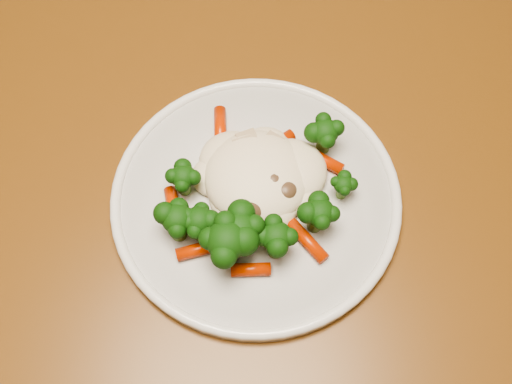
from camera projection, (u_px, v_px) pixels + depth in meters
The scene contains 3 objects.
dining_table at pixel (164, 214), 0.71m from camera, with size 1.44×1.14×0.75m.
plate at pixel (256, 199), 0.61m from camera, with size 0.27×0.27×0.01m, color white.
meal at pixel (252, 198), 0.58m from camera, with size 0.18×0.19×0.05m.
Camera 1 is at (0.09, 0.05, 1.30)m, focal length 45.00 mm.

